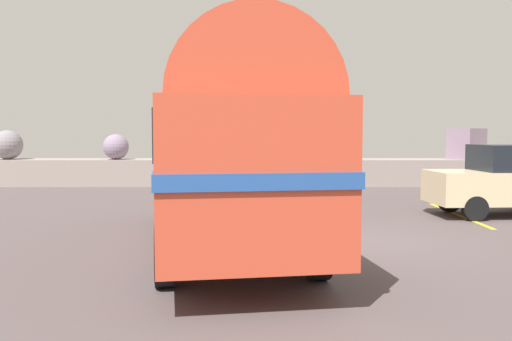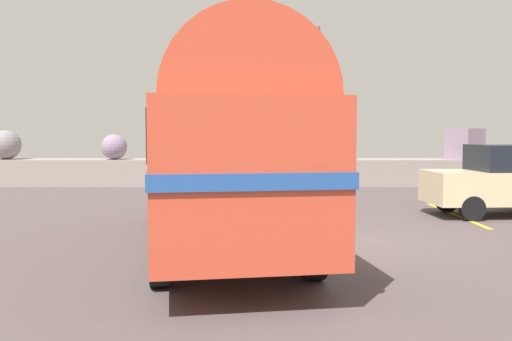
% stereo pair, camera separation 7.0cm
% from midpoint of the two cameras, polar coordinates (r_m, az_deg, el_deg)
% --- Properties ---
extents(ground, '(32.00, 26.00, 0.02)m').
position_cam_midpoint_polar(ground, '(11.04, 8.21, -7.43)').
color(ground, '#514647').
extents(breakwater, '(31.36, 1.86, 2.37)m').
position_cam_midpoint_polar(breakwater, '(22.60, 3.65, 0.14)').
color(breakwater, gray).
rests_on(breakwater, ground).
extents(vintage_coach, '(3.75, 8.86, 3.70)m').
position_cam_midpoint_polar(vintage_coach, '(10.30, -3.72, 3.22)').
color(vintage_coach, black).
rests_on(vintage_coach, ground).
extents(parked_car_nearest, '(4.19, 1.94, 1.86)m').
position_cam_midpoint_polar(parked_car_nearest, '(15.60, 25.08, -0.86)').
color(parked_car_nearest, black).
rests_on(parked_car_nearest, ground).
extents(lamp_post, '(0.93, 0.33, 5.55)m').
position_cam_midpoint_polar(lamp_post, '(17.57, 6.12, 7.17)').
color(lamp_post, '#5B5B60').
rests_on(lamp_post, ground).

